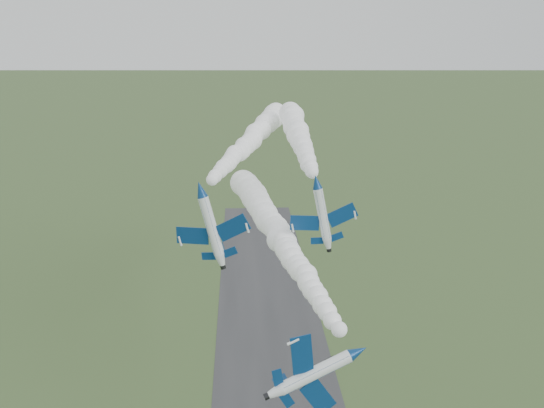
{
  "coord_description": "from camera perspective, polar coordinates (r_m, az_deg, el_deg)",
  "views": [
    {
      "loc": [
        -6.24,
        -59.81,
        65.15
      ],
      "look_at": [
        -1.9,
        20.18,
        41.97
      ],
      "focal_mm": 40.0,
      "sensor_mm": 36.0,
      "label": 1
    }
  ],
  "objects": [
    {
      "name": "jet_lead",
      "position": [
        64.45,
        8.17,
        -13.62
      ],
      "size": [
        4.29,
        11.6,
        9.09
      ],
      "rotation": [
        0.0,
        1.23,
        0.22
      ],
      "color": "white"
    },
    {
      "name": "smoke_trail_jet_lead",
      "position": [
        92.64,
        0.66,
        -3.04
      ],
      "size": [
        18.45,
        60.49,
        5.09
      ],
      "primitive_type": null,
      "rotation": [
        0.0,
        0.0,
        0.22
      ],
      "color": "white"
    },
    {
      "name": "jet_pair_left",
      "position": [
        85.19,
        -6.77,
        1.37
      ],
      "size": [
        10.89,
        13.16,
        4.01
      ],
      "rotation": [
        0.0,
        -0.26,
        -0.24
      ],
      "color": "white"
    },
    {
      "name": "smoke_trail_jet_pair_left",
      "position": [
        121.54,
        -1.85,
        6.26
      ],
      "size": [
        21.51,
        69.31,
        5.12
      ],
      "primitive_type": null,
      "rotation": [
        0.0,
        0.0,
        -0.24
      ],
      "color": "white"
    },
    {
      "name": "jet_pair_right",
      "position": [
        86.36,
        4.21,
        2.1
      ],
      "size": [
        9.65,
        11.84,
        3.35
      ],
      "rotation": [
        0.0,
        -0.2,
        0.01
      ],
      "color": "white"
    },
    {
      "name": "smoke_trail_jet_pair_right",
      "position": [
        113.89,
        2.57,
        6.31
      ],
      "size": [
        5.41,
        51.64,
        5.0
      ],
      "primitive_type": null,
      "rotation": [
        0.0,
        0.0,
        0.01
      ],
      "color": "white"
    }
  ]
}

